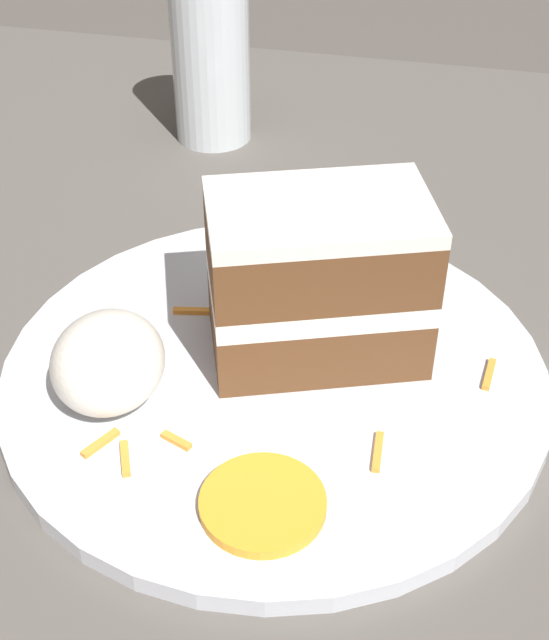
{
  "coord_description": "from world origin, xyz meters",
  "views": [
    {
      "loc": [
        0.32,
        0.13,
        0.36
      ],
      "look_at": [
        -0.04,
        0.05,
        0.07
      ],
      "focal_mm": 50.0,
      "sensor_mm": 36.0,
      "label": 1
    }
  ],
  "objects_px": {
    "cake_slice": "(318,279)",
    "cream_dollop": "(111,358)",
    "orange_garnish": "(263,503)",
    "plate": "(275,374)",
    "drinking_glass": "(211,68)"
  },
  "relations": [
    {
      "from": "plate",
      "to": "cream_dollop",
      "type": "height_order",
      "value": "cream_dollop"
    },
    {
      "from": "drinking_glass",
      "to": "plate",
      "type": "bearing_deg",
      "value": 22.25
    },
    {
      "from": "orange_garnish",
      "to": "drinking_glass",
      "type": "distance_m",
      "value": 0.41
    },
    {
      "from": "cake_slice",
      "to": "cream_dollop",
      "type": "xyz_separation_m",
      "value": [
        0.06,
        -0.1,
        -0.02
      ]
    },
    {
      "from": "plate",
      "to": "cake_slice",
      "type": "bearing_deg",
      "value": 140.16
    },
    {
      "from": "plate",
      "to": "orange_garnish",
      "type": "height_order",
      "value": "orange_garnish"
    },
    {
      "from": "plate",
      "to": "orange_garnish",
      "type": "relative_size",
      "value": 5.05
    },
    {
      "from": "cream_dollop",
      "to": "orange_garnish",
      "type": "xyz_separation_m",
      "value": [
        0.06,
        0.09,
        -0.02
      ]
    },
    {
      "from": "cream_dollop",
      "to": "orange_garnish",
      "type": "relative_size",
      "value": 1.08
    },
    {
      "from": "cake_slice",
      "to": "drinking_glass",
      "type": "height_order",
      "value": "drinking_glass"
    },
    {
      "from": "cake_slice",
      "to": "orange_garnish",
      "type": "distance_m",
      "value": 0.13
    },
    {
      "from": "drinking_glass",
      "to": "orange_garnish",
      "type": "bearing_deg",
      "value": 19.17
    },
    {
      "from": "plate",
      "to": "cream_dollop",
      "type": "distance_m",
      "value": 0.09
    },
    {
      "from": "cream_dollop",
      "to": "drinking_glass",
      "type": "bearing_deg",
      "value": -173.36
    },
    {
      "from": "plate",
      "to": "cake_slice",
      "type": "xyz_separation_m",
      "value": [
        -0.02,
        0.02,
        0.05
      ]
    }
  ]
}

